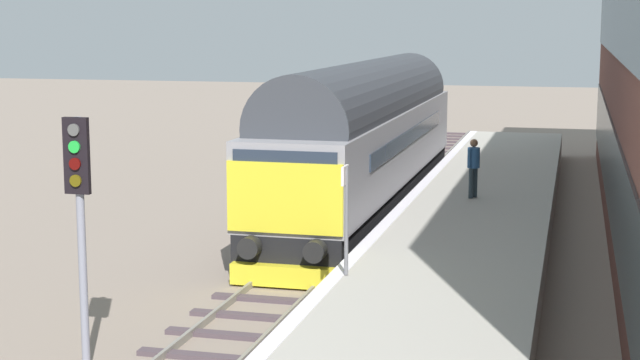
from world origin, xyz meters
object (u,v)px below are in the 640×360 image
(waiting_passenger, at_px, (474,163))
(platform_number_sign, at_px, (346,204))
(diesel_locomotive, at_px, (366,134))
(signal_post_mid, at_px, (80,206))

(waiting_passenger, bearing_deg, platform_number_sign, -161.31)
(diesel_locomotive, distance_m, waiting_passenger, 3.96)
(signal_post_mid, xyz_separation_m, platform_number_sign, (3.73, 3.52, -0.41))
(waiting_passenger, bearing_deg, signal_post_mid, -174.38)
(signal_post_mid, relative_size, waiting_passenger, 2.62)
(diesel_locomotive, bearing_deg, platform_number_sign, -80.17)
(signal_post_mid, bearing_deg, platform_number_sign, 43.33)
(diesel_locomotive, height_order, signal_post_mid, diesel_locomotive)
(signal_post_mid, relative_size, platform_number_sign, 2.02)
(diesel_locomotive, bearing_deg, signal_post_mid, -97.03)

